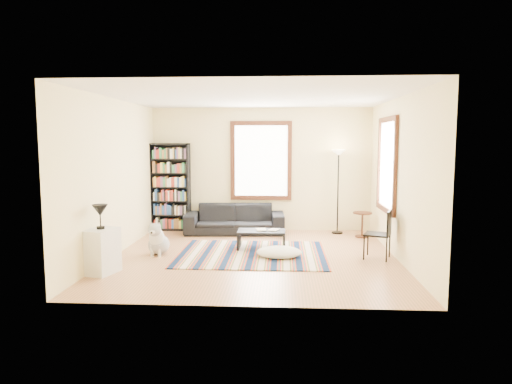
# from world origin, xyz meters

# --- Properties ---
(floor) EXTENTS (5.00, 5.00, 0.10)m
(floor) POSITION_xyz_m (0.00, 0.00, -0.05)
(floor) COLOR tan
(floor) RESTS_ON ground
(ceiling) EXTENTS (5.00, 5.00, 0.10)m
(ceiling) POSITION_xyz_m (0.00, 0.00, 2.85)
(ceiling) COLOR white
(ceiling) RESTS_ON floor
(wall_back) EXTENTS (5.00, 0.10, 2.80)m
(wall_back) POSITION_xyz_m (0.00, 2.55, 1.40)
(wall_back) COLOR #FCDEA9
(wall_back) RESTS_ON floor
(wall_front) EXTENTS (5.00, 0.10, 2.80)m
(wall_front) POSITION_xyz_m (0.00, -2.55, 1.40)
(wall_front) COLOR #FCDEA9
(wall_front) RESTS_ON floor
(wall_left) EXTENTS (0.10, 5.00, 2.80)m
(wall_left) POSITION_xyz_m (-2.55, 0.00, 1.40)
(wall_left) COLOR #FCDEA9
(wall_left) RESTS_ON floor
(wall_right) EXTENTS (0.10, 5.00, 2.80)m
(wall_right) POSITION_xyz_m (2.55, 0.00, 1.40)
(wall_right) COLOR #FCDEA9
(wall_right) RESTS_ON floor
(window_back) EXTENTS (1.20, 0.06, 1.60)m
(window_back) POSITION_xyz_m (0.00, 2.47, 1.60)
(window_back) COLOR white
(window_back) RESTS_ON wall_back
(window_right) EXTENTS (0.06, 1.20, 1.60)m
(window_right) POSITION_xyz_m (2.47, 0.80, 1.60)
(window_right) COLOR white
(window_right) RESTS_ON wall_right
(rug) EXTENTS (2.65, 2.12, 0.02)m
(rug) POSITION_xyz_m (-0.05, 0.13, 0.01)
(rug) COLOR #0B1C3A
(rug) RESTS_ON floor
(sofa) EXTENTS (0.98, 2.24, 0.64)m
(sofa) POSITION_xyz_m (-0.57, 2.05, 0.32)
(sofa) COLOR black
(sofa) RESTS_ON floor
(bookshelf) EXTENTS (0.90, 0.30, 2.00)m
(bookshelf) POSITION_xyz_m (-2.08, 2.32, 1.00)
(bookshelf) COLOR black
(bookshelf) RESTS_ON floor
(coffee_table) EXTENTS (1.02, 0.78, 0.36)m
(coffee_table) POSITION_xyz_m (0.10, 0.56, 0.18)
(coffee_table) COLOR black
(coffee_table) RESTS_ON floor
(book_a) EXTENTS (0.27, 0.22, 0.02)m
(book_a) POSITION_xyz_m (0.00, 0.56, 0.37)
(book_a) COLOR beige
(book_a) RESTS_ON coffee_table
(book_b) EXTENTS (0.25, 0.28, 0.02)m
(book_b) POSITION_xyz_m (0.25, 0.61, 0.37)
(book_b) COLOR beige
(book_b) RESTS_ON coffee_table
(floor_cushion) EXTENTS (0.81, 0.61, 0.20)m
(floor_cushion) POSITION_xyz_m (0.44, -0.08, 0.10)
(floor_cushion) COLOR silver
(floor_cushion) RESTS_ON floor
(floor_lamp) EXTENTS (0.37, 0.37, 1.86)m
(floor_lamp) POSITION_xyz_m (1.72, 2.15, 0.93)
(floor_lamp) COLOR black
(floor_lamp) RESTS_ON floor
(side_table) EXTENTS (0.53, 0.53, 0.54)m
(side_table) POSITION_xyz_m (2.20, 1.76, 0.27)
(side_table) COLOR #442511
(side_table) RESTS_ON floor
(folding_chair) EXTENTS (0.53, 0.52, 0.86)m
(folding_chair) POSITION_xyz_m (2.15, -0.03, 0.43)
(folding_chair) COLOR black
(folding_chair) RESTS_ON floor
(white_cabinet) EXTENTS (0.50, 0.58, 0.70)m
(white_cabinet) POSITION_xyz_m (-2.30, -1.19, 0.35)
(white_cabinet) COLOR silver
(white_cabinet) RESTS_ON floor
(table_lamp) EXTENTS (0.30, 0.30, 0.38)m
(table_lamp) POSITION_xyz_m (-2.30, -1.19, 0.89)
(table_lamp) COLOR black
(table_lamp) RESTS_ON white_cabinet
(dog) EXTENTS (0.46, 0.62, 0.60)m
(dog) POSITION_xyz_m (-1.74, 0.04, 0.30)
(dog) COLOR #B9B9B9
(dog) RESTS_ON floor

